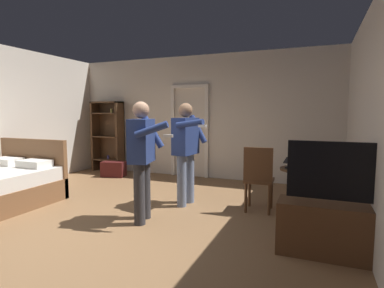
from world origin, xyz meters
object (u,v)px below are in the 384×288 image
Objects in this scene: side_table at (300,185)px; person_striped_shirt at (186,146)px; tv_flatscreen at (338,224)px; wooden_chair at (259,176)px; bottle_on_table at (311,161)px; bookshelf at (108,134)px; laptop at (298,165)px; suitcase_dark at (114,169)px; person_blue_shirt at (142,153)px.

side_table is 0.43× the size of person_striped_shirt.
tv_flatscreen reaches higher than side_table.
tv_flatscreen is at bearing -48.42° from wooden_chair.
tv_flatscreen is 4.15× the size of bottle_on_table.
laptop is at bearing -21.89° from bookshelf.
side_table is (4.73, -1.84, -0.49)m from bookshelf.
tv_flatscreen is at bearing -26.67° from person_striped_shirt.
tv_flatscreen is 2.28× the size of suitcase_dark.
wooden_chair is 3.84m from suitcase_dark.
wooden_chair is (-0.72, 0.05, -0.28)m from bottle_on_table.
bottle_on_table reaches higher than side_table.
tv_flatscreen is at bearing -75.04° from bottle_on_table.
bottle_on_table is 4.57m from suitcase_dark.
person_striped_shirt is at bearing -179.65° from bottle_on_table.
person_striped_shirt reaches higher than wooden_chair.
laptop is at bearing -30.23° from suitcase_dark.
person_striped_shirt is (-1.70, -0.05, 0.20)m from laptop.
person_striped_shirt reaches higher than bottle_on_table.
suitcase_dark is at bearing 159.97° from wooden_chair.
wooden_chair is (-1.02, 1.15, 0.19)m from tv_flatscreen.
person_striped_shirt is at bearing -178.35° from laptop.
side_table is 0.71× the size of wooden_chair.
bottle_on_table is 0.78m from wooden_chair.
laptop is 0.23× the size of person_blue_shirt.
side_table is 0.39m from bottle_on_table.
person_blue_shirt is at bearing -58.93° from suitcase_dark.
bookshelf is 5.24m from bottle_on_table.
bottle_on_table is (0.18, -0.04, 0.07)m from laptop.
bookshelf is at bearing 149.65° from tv_flatscreen.
bookshelf is 3.34× the size of suitcase_dark.
side_table is 1.32× the size of suitcase_dark.
bottle_on_table is at bearing -21.54° from bookshelf.
wooden_chair is (-0.55, 0.01, -0.21)m from laptop.
side_table is at bearing -29.55° from suitcase_dark.
person_striped_shirt reaches higher than side_table.
wooden_chair reaches higher than suitcase_dark.
tv_flatscreen is 2.50m from person_striped_shirt.
side_table is at bearing 48.78° from laptop.
person_blue_shirt is (-1.94, -0.98, 0.20)m from laptop.
bookshelf is 1.47× the size of tv_flatscreen.
bottle_on_table is 0.55× the size of suitcase_dark.
tv_flatscreen is at bearing -30.35° from bookshelf.
bookshelf reaches higher than laptop.
person_blue_shirt is (2.75, -2.87, -0.00)m from bookshelf.
wooden_chair is 1.87× the size of suitcase_dark.
suitcase_dark is at bearing 162.56° from bottle_on_table.
suitcase_dark is (-4.17, 1.28, -0.29)m from side_table.
laptop is at bearing -0.91° from wooden_chair.
wooden_chair is at bearing -24.35° from bookshelf.
side_table is at bearing 27.40° from person_blue_shirt.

